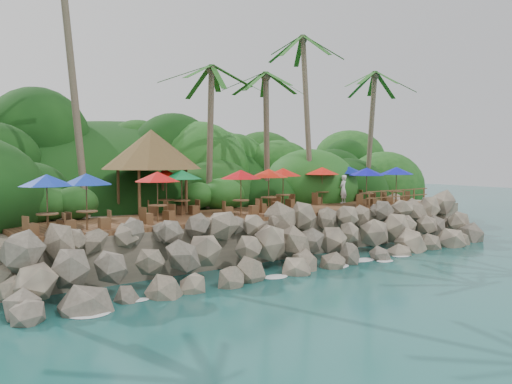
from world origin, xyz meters
TOP-DOWN VIEW (x-y plane):
  - ground at (0.00, 0.00)m, footprint 140.00×140.00m
  - land_base at (0.00, 16.00)m, footprint 32.00×25.20m
  - jungle_hill at (0.00, 23.50)m, footprint 44.80×28.00m
  - seawall at (0.00, 2.00)m, footprint 29.00×4.00m
  - terrace at (0.00, 6.00)m, footprint 26.00×5.00m
  - jungle_foliage at (0.00, 15.00)m, footprint 44.00×16.00m
  - foam_line at (0.00, 0.30)m, footprint 25.20×0.80m
  - palms at (-0.63, 8.68)m, footprint 33.46×6.93m
  - palapa at (-4.72, 9.44)m, footprint 5.53×5.53m
  - dining_clusters at (-0.27, 5.73)m, footprint 24.37×5.40m
  - railing at (9.59, 3.65)m, footprint 6.10×0.10m
  - waiter at (7.70, 6.63)m, footprint 0.79×0.65m

SIDE VIEW (x-z plane):
  - ground at x=0.00m, z-range 0.00..0.00m
  - jungle_hill at x=0.00m, z-range -7.70..7.70m
  - jungle_foliage at x=0.00m, z-range -6.00..6.00m
  - foam_line at x=0.00m, z-range 0.00..0.06m
  - land_base at x=0.00m, z-range 0.00..2.10m
  - seawall at x=0.00m, z-range 0.00..2.30m
  - terrace at x=0.00m, z-range 2.10..2.30m
  - railing at x=9.59m, z-range 2.41..3.41m
  - waiter at x=7.70m, z-range 2.30..4.17m
  - dining_clusters at x=-0.27m, z-range 3.09..5.49m
  - palapa at x=-4.72m, z-range 3.49..8.09m
  - palms at x=-0.63m, z-range 4.88..19.63m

